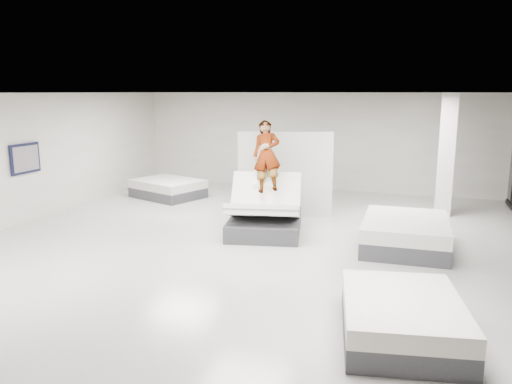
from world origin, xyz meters
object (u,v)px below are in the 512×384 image
wall_poster (25,158)px  flat_bed_right_far (405,233)px  divider_panel (285,175)px  flat_bed_right_near (402,318)px  column (446,155)px  person (267,172)px  flat_bed_left_far (168,189)px  remote (275,184)px  hero_bed (265,215)px

wall_poster → flat_bed_right_far: bearing=4.4°
divider_panel → flat_bed_right_near: 6.77m
column → person: bearing=-145.1°
person → flat_bed_left_far: person is taller
remote → wall_poster: wall_poster is taller
divider_panel → flat_bed_right_far: size_ratio=1.06×
hero_bed → flat_bed_right_far: 3.14m
flat_bed_left_far → column: (8.02, 0.30, 1.32)m
hero_bed → divider_panel: divider_panel is taller
wall_poster → person: bearing=11.4°
flat_bed_right_far → flat_bed_right_near: size_ratio=1.02×
remote → flat_bed_right_near: remote is taller
person → remote: 0.47m
column → wall_poster: bearing=-158.1°
divider_panel → flat_bed_left_far: 4.33m
hero_bed → flat_bed_right_far: bearing=-2.8°
divider_panel → flat_bed_left_far: size_ratio=1.01×
hero_bed → column: 5.19m
hero_bed → remote: 0.76m
hero_bed → person: bearing=101.6°
flat_bed_left_far → flat_bed_right_near: bearing=-44.2°
hero_bed → column: size_ratio=0.76×
flat_bed_right_far → column: (0.83, 3.30, 1.29)m
flat_bed_left_far → column: column is taller
flat_bed_right_far → divider_panel: bearing=149.7°
person → divider_panel: (0.09, 1.32, -0.28)m
person → remote: size_ratio=12.81×
wall_poster → flat_bed_left_far: bearing=62.6°
remote → wall_poster: 6.27m
person → flat_bed_left_far: (-3.99, 2.51, -1.11)m
person → divider_panel: size_ratio=0.73×
column → divider_panel: bearing=-159.3°
wall_poster → flat_bed_right_near: bearing=-20.2°
hero_bed → person: (-0.07, 0.34, 0.95)m
column → flat_bed_left_far: bearing=-177.9°
column → wall_poster: (-9.93, -4.00, 0.00)m
divider_panel → wall_poster: divider_panel is taller
divider_panel → wall_poster: bearing=-173.4°
flat_bed_left_far → flat_bed_right_far: bearing=-22.7°
flat_bed_right_near → hero_bed: bearing=127.3°
person → column: (4.03, 2.81, 0.21)m
column → flat_bed_right_near: bearing=-95.6°
flat_bed_left_far → column: bearing=2.1°
remote → person: bearing=122.2°
hero_bed → remote: bearing=9.9°
remote → wall_poster: size_ratio=0.15×
person → wall_poster: (-5.90, -1.19, 0.21)m
flat_bed_right_far → column: size_ratio=0.72×
person → remote: person is taller
remote → wall_poster: (-6.19, -0.89, 0.44)m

